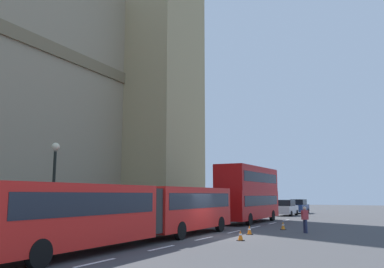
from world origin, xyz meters
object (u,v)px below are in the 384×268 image
at_px(articulated_bus, 140,209).
at_px(sedan_trailing, 299,206).
at_px(traffic_cone_middle, 249,230).
at_px(double_decker_bus, 249,192).
at_px(sedan_lead, 287,208).
at_px(street_lamp, 54,184).
at_px(traffic_cone_east, 283,226).
at_px(pedestrian_near_cones, 305,219).
at_px(traffic_cone_west, 240,235).

bearing_deg(articulated_bus, sedan_trailing, 0.03).
height_order(sedan_trailing, traffic_cone_middle, sedan_trailing).
bearing_deg(sedan_trailing, articulated_bus, -179.97).
xyz_separation_m(double_decker_bus, sedan_trailing, (19.96, 0.02, -1.80)).
bearing_deg(sedan_trailing, sedan_lead, 179.81).
xyz_separation_m(articulated_bus, double_decker_bus, (16.94, 0.00, 0.96)).
xyz_separation_m(sedan_lead, traffic_cone_middle, (-23.59, -3.60, -0.63)).
relative_size(articulated_bus, sedan_lead, 4.25).
bearing_deg(sedan_lead, street_lamp, 172.06).
xyz_separation_m(traffic_cone_east, pedestrian_near_cones, (-1.92, -1.96, 0.63)).
bearing_deg(traffic_cone_east, street_lamp, 145.29).
bearing_deg(pedestrian_near_cones, traffic_cone_middle, 132.44).
relative_size(double_decker_bus, traffic_cone_west, 17.65).
bearing_deg(street_lamp, traffic_cone_east, -34.71).
distance_m(traffic_cone_west, traffic_cone_east, 7.89).
distance_m(articulated_bus, sedan_lead, 30.34).
relative_size(articulated_bus, street_lamp, 3.55).
bearing_deg(pedestrian_near_cones, articulated_bus, 145.50).
height_order(traffic_cone_middle, traffic_cone_east, same).
height_order(articulated_bus, double_decker_bus, double_decker_bus).
height_order(sedan_lead, street_lamp, street_lamp).
xyz_separation_m(double_decker_bus, traffic_cone_east, (-5.65, -4.48, -2.43)).
height_order(traffic_cone_middle, street_lamp, street_lamp).
bearing_deg(traffic_cone_west, articulated_bus, 128.91).
distance_m(sedan_lead, traffic_cone_west, 27.27).
distance_m(articulated_bus, double_decker_bus, 16.97).
bearing_deg(traffic_cone_middle, articulated_bus, 152.15).
bearing_deg(articulated_bus, street_lamp, 110.53).
height_order(articulated_bus, street_lamp, street_lamp).
xyz_separation_m(articulated_bus, street_lamp, (-1.69, 4.51, 1.31)).
distance_m(sedan_trailing, pedestrian_near_cones, 28.28).
distance_m(articulated_bus, traffic_cone_west, 5.61).
relative_size(double_decker_bus, street_lamp, 1.94).
bearing_deg(sedan_lead, traffic_cone_middle, -171.31).
bearing_deg(double_decker_bus, articulated_bus, -179.99).
bearing_deg(traffic_cone_middle, traffic_cone_east, -11.44).
bearing_deg(street_lamp, sedan_trailing, -6.63).
height_order(sedan_lead, traffic_cone_west, sedan_lead).
bearing_deg(articulated_bus, traffic_cone_west, -51.09).
height_order(sedan_lead, sedan_trailing, same).
relative_size(sedan_lead, traffic_cone_east, 7.59).
distance_m(traffic_cone_middle, pedestrian_near_cones, 3.95).
bearing_deg(double_decker_bus, street_lamp, 166.41).
relative_size(sedan_lead, traffic_cone_west, 7.59).
bearing_deg(traffic_cone_east, sedan_trailing, 9.97).
relative_size(sedan_trailing, traffic_cone_west, 7.59).
distance_m(sedan_trailing, traffic_cone_east, 26.01).
relative_size(double_decker_bus, pedestrian_near_cones, 6.06).
bearing_deg(pedestrian_near_cones, sedan_trailing, 13.21).
height_order(traffic_cone_east, street_lamp, street_lamp).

